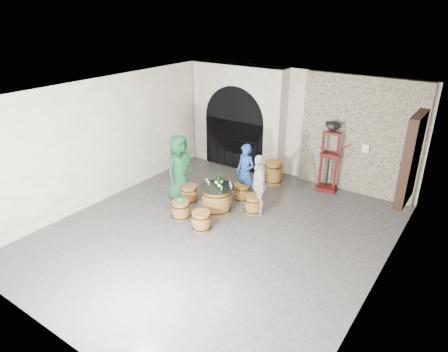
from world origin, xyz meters
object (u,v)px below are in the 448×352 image
Objects in this scene: wine_bottle_center at (219,184)px; side_barrel at (273,173)px; barrel_table at (217,199)px; barrel_stool_right at (253,204)px; barrel_stool_far at (242,192)px; person_white at (259,184)px; wine_bottle_right at (221,180)px; barrel_stool_near_right at (201,221)px; corking_press at (330,152)px; person_blue at (245,172)px; barrel_stool_left at (189,194)px; person_green at (179,168)px; wine_bottle_left at (216,181)px; barrel_stool_near_left at (181,210)px.

wine_bottle_center is 0.47× the size of side_barrel.
barrel_stool_right is (0.79, 0.50, -0.12)m from barrel_table.
side_barrel is at bearing 82.86° from barrel_stool_far.
barrel_stool_far is 1.14m from wine_bottle_center.
barrel_table is at bearing 156.56° from wine_bottle_center.
wine_bottle_right is (-0.85, -0.39, 0.05)m from person_white.
corking_press is at bearing 67.13° from barrel_stool_near_right.
side_barrel is at bearing 92.88° from person_blue.
wine_bottle_center reaches higher than barrel_stool_far.
barrel_stool_left is 0.26× the size of person_green.
person_blue is 4.72× the size of wine_bottle_center.
barrel_stool_far is at bearing -58.69° from person_green.
barrel_stool_far and barrel_stool_near_right have the same top height.
person_blue is 1.09m from wine_bottle_center.
barrel_stool_right is at bearing -96.24° from person_white.
wine_bottle_right is at bearing 55.38° from wine_bottle_left.
barrel_stool_near_right is 1.05m from wine_bottle_center.
barrel_stool_near_left is 2.02m from person_blue.
person_green is (-0.72, 0.82, 0.66)m from barrel_stool_near_left.
side_barrel is (1.59, 2.27, -0.55)m from person_green.
barrel_stool_right is 0.56m from person_white.
barrel_stool_far is at bearing -141.23° from corking_press.
person_white is at bearing 24.87° from wine_bottle_right.
person_blue is (0.02, 0.12, 0.54)m from barrel_stool_far.
barrel_stool_far is at bearing -154.92° from person_white.
wine_bottle_center is at bearing -93.16° from barrel_stool_far.
person_white is at bearing 28.57° from wine_bottle_left.
barrel_stool_near_right and barrel_stool_near_left have the same top height.
barrel_stool_right is at bearing 67.87° from barrel_stool_near_right.
person_white is 4.78× the size of wine_bottle_center.
barrel_table reaches higher than barrel_stool_left.
wine_bottle_left is (1.20, 0.00, -0.07)m from person_green.
barrel_table is 1.36m from person_green.
person_white is (1.41, 1.33, 0.55)m from barrel_stool_near_left.
person_green is 5.48× the size of wine_bottle_center.
person_white is (1.82, 0.52, 0.55)m from barrel_stool_left.
person_white is at bearing 32.27° from barrel_stool_right.
person_blue is at bearing 68.35° from barrel_stool_near_left.
side_barrel is 0.35× the size of corking_press.
person_green is 1.28m from wine_bottle_right.
corking_press is at bearing -47.61° from person_green.
person_white is at bearing -76.60° from person_green.
barrel_stool_near_right is (0.22, -0.90, -0.12)m from barrel_table.
person_blue is 0.84m from person_white.
barrel_table is 1.94× the size of barrel_stool_far.
barrel_stool_right is 1.41× the size of wine_bottle_center.
wine_bottle_left is at bearing -124.62° from wine_bottle_right.
corking_press is (1.75, 2.66, 0.31)m from wine_bottle_right.
barrel_table is 0.49m from wine_bottle_left.
barrel_stool_near_left is at bearing -112.38° from barrel_stool_far.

